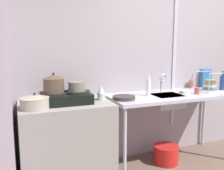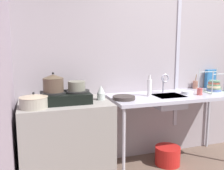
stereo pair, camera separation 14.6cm
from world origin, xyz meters
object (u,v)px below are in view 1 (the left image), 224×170
faucet (163,80)px  dish_rack (210,86)px  bottle_by_rack (223,83)px  utensil_jar (191,84)px  small_bowl_on_drainboard (185,92)px  stove (66,97)px  cereal_box (206,78)px  pot_beside_stove (35,102)px  bucket_on_floor (166,154)px  sink_basin (167,101)px  frying_pan (124,98)px  cup_by_rack (197,91)px  pot_on_right_burner (77,86)px  bottle_by_sink (148,87)px  percolator (101,93)px  pot_on_left_burner (54,83)px

faucet → dish_rack: size_ratio=0.81×
bottle_by_rack → utensil_jar: 0.42m
small_bowl_on_drainboard → stove: bearing=179.2°
cereal_box → pot_beside_stove: bearing=-171.4°
cereal_box → bucket_on_floor: cereal_box is taller
utensil_jar → bucket_on_floor: 1.08m
sink_basin → cereal_box: cereal_box is taller
frying_pan → cup_by_rack: 1.00m
small_bowl_on_drainboard → utensil_jar: (0.34, 0.30, 0.04)m
pot_on_right_burner → bucket_on_floor: bearing=-1.4°
frying_pan → faucet: bearing=17.1°
stove → bottle_by_sink: size_ratio=2.03×
stove → pot_on_right_burner: pot_on_right_burner is taller
faucet → bottle_by_sink: size_ratio=0.96×
percolator → bucket_on_floor: percolator is taller
small_bowl_on_drainboard → percolator: bearing=179.1°
frying_pan → small_bowl_on_drainboard: size_ratio=1.73×
dish_rack → cereal_box: size_ratio=1.16×
cup_by_rack → utensil_jar: utensil_jar is taller
frying_pan → bucket_on_floor: bearing=3.9°
utensil_jar → faucet: bearing=-165.3°
cereal_box → pot_on_right_burner: bearing=-173.4°
percolator → cup_by_rack: percolator is taller
stove → dish_rack: size_ratio=1.72×
pot_beside_stove → bottle_by_sink: size_ratio=1.08×
dish_rack → bucket_on_floor: size_ratio=0.96×
bottle_by_sink → bottle_by_rack: bottle_by_rack is taller
sink_basin → stove: bearing=178.7°
stove → frying_pan: 0.66m
pot_on_left_burner → dish_rack: 2.09m
stove → pot_on_right_burner: 0.17m
pot_beside_stove → bottle_by_sink: bearing=7.2°
stove → cereal_box: cereal_box is taller
pot_beside_stove → faucet: size_ratio=1.13×
pot_on_left_burner → sink_basin: size_ratio=0.60×
stove → small_bowl_on_drainboard: bearing=-0.8°
dish_rack → utensil_jar: 0.29m
cup_by_rack → bottle_by_rack: size_ratio=0.32×
percolator → bottle_by_sink: bearing=2.0°
pot_on_left_burner → cereal_box: bearing=7.1°
stove → percolator: (0.40, -0.00, 0.02)m
pot_beside_stove → bottle_by_rack: size_ratio=1.06×
pot_on_left_burner → cup_by_rack: bearing=-3.8°
utensil_jar → small_bowl_on_drainboard: bearing=-138.1°
pot_on_right_burner → pot_on_left_burner: bearing=-180.0°
pot_beside_stove → dish_rack: 2.30m
cereal_box → bottle_by_rack: bearing=-92.9°
bottle_by_sink → utensil_jar: size_ratio=1.25×
dish_rack → bottle_by_sink: 0.94m
pot_on_left_burner → sink_basin: pot_on_left_burner is taller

